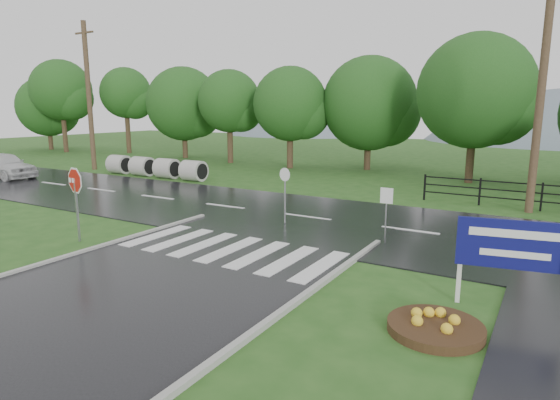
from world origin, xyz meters
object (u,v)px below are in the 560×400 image
Objects in this scene: culvert_pipes at (155,167)px; stop_sign at (75,187)px; car_white at (5,178)px; estate_billboard at (515,250)px.

culvert_pipes is 14.42m from stop_sign.
stop_sign is 17.25m from car_white.
stop_sign reaches higher than culvert_pipes.
culvert_pipes is 1.63× the size of car_white.
estate_billboard is at bearing -26.68° from culvert_pipes.
culvert_pipes is at bearing 153.32° from estate_billboard.
stop_sign is 12.41m from estate_billboard.
car_white is (-7.41, -5.10, -0.60)m from culvert_pipes.
stop_sign is 0.54× the size of car_white.
car_white is (-28.21, 5.36, -1.36)m from estate_billboard.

